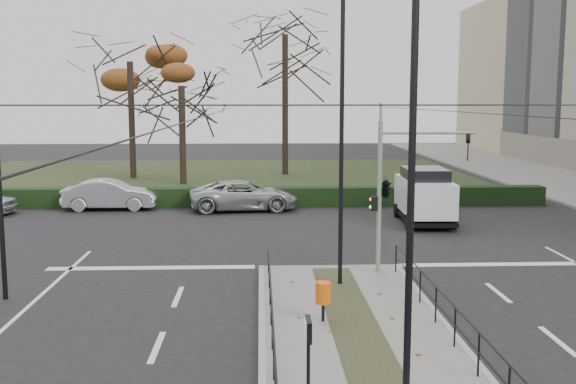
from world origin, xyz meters
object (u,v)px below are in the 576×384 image
litter_bin (323,293)px  streetlamp_median_near (413,171)px  bare_tree_near (182,93)px  parked_car_fourth (244,195)px  info_panel (308,341)px  rust_tree (130,62)px  bare_tree_center (285,45)px  traffic_light (388,185)px  streetlamp_median_far (342,135)px  parked_car_second (110,195)px  white_van (424,195)px

litter_bin → streetlamp_median_near: 6.53m
bare_tree_near → parked_car_fourth: bearing=-67.7°
info_panel → rust_tree: size_ratio=0.17×
info_panel → streetlamp_median_near: streetlamp_median_near is taller
bare_tree_center → bare_tree_near: bare_tree_center is taller
traffic_light → parked_car_fourth: (-4.90, 13.24, -2.19)m
streetlamp_median_far → parked_car_second: 18.58m
litter_bin → traffic_light: bearing=62.3°
litter_bin → streetlamp_median_near: (0.95, -5.34, 3.64)m
parked_car_second → bare_tree_center: bearing=-33.8°
info_panel → bare_tree_near: bare_tree_near is taller
rust_tree → streetlamp_median_near: bearing=-72.8°
traffic_light → bare_tree_center: 29.85m
traffic_light → bare_tree_near: (-9.16, 23.60, 3.09)m
white_van → rust_tree: rust_tree is taller
streetlamp_median_near → bare_tree_near: streetlamp_median_near is taller
traffic_light → streetlamp_median_far: (-1.65, -1.36, 1.68)m
litter_bin → streetlamp_median_far: (0.85, 3.40, 3.78)m
litter_bin → info_panel: info_panel is taller
parked_car_second → parked_car_fourth: 6.93m
rust_tree → bare_tree_center: bearing=10.2°
streetlamp_median_near → streetlamp_median_far: (-0.10, 8.75, 0.14)m
bare_tree_near → bare_tree_center: bearing=37.9°
parked_car_second → parked_car_fourth: (6.92, -0.47, -0.01)m
info_panel → bare_tree_center: (1.08, 39.10, 8.00)m
traffic_light → parked_car_second: bearing=130.8°
streetlamp_median_near → bare_tree_center: 39.46m
litter_bin → white_van: white_van is taller
white_van → litter_bin: bearing=-113.0°
traffic_light → info_panel: (-3.26, -10.08, -1.36)m
white_van → bare_tree_near: (-12.63, 14.29, 4.73)m
streetlamp_median_near → parked_car_fourth: size_ratio=1.55×
traffic_light → litter_bin: 5.77m
bare_tree_center → litter_bin: bearing=-90.5°
streetlamp_median_near → rust_tree: (-11.53, 37.16, 3.76)m
traffic_light → bare_tree_near: 25.50m
traffic_light → bare_tree_near: bare_tree_near is taller
traffic_light → litter_bin: (-2.50, -4.76, -2.10)m
streetlamp_median_far → white_van: 12.29m
litter_bin → parked_car_second: bearing=116.8°
streetlamp_median_near → bare_tree_near: 34.59m
streetlamp_median_far → white_van: bearing=64.3°
litter_bin → white_van: (5.98, 14.07, 0.46)m
streetlamp_median_far → bare_tree_center: bare_tree_center is taller
info_panel → litter_bin: bearing=81.9°
info_panel → parked_car_fourth: info_panel is taller
parked_car_fourth → bare_tree_center: 18.29m
litter_bin → parked_car_fourth: (-2.40, 18.00, -0.09)m
streetlamp_median_near → parked_car_fourth: bearing=98.2°
traffic_light → parked_car_second: size_ratio=1.03×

